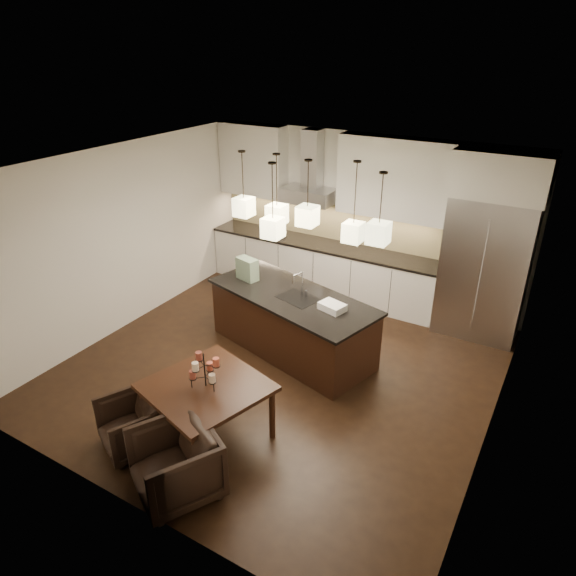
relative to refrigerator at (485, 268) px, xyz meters
The scene contains 37 objects.
floor 3.35m from the refrigerator, 131.42° to the right, with size 5.50×5.50×0.02m, color black.
ceiling 3.62m from the refrigerator, 131.42° to the right, with size 5.50×5.50×0.02m, color white.
wall_back 2.16m from the refrigerator, 169.74° to the left, with size 5.50×0.02×2.80m, color silver.
wall_front 5.56m from the refrigerator, 112.22° to the right, with size 5.50×0.02×2.80m, color silver.
wall_left 5.42m from the refrigerator, 153.91° to the right, with size 0.02×5.50×2.80m, color silver.
wall_right 2.49m from the refrigerator, 74.50° to the right, with size 0.02×5.50×2.80m, color silver.
refrigerator is the anchor object (origin of this frame).
fridge_panel 1.40m from the refrigerator, ahead, with size 1.26×0.72×0.65m, color silver.
lower_cabinets 2.80m from the refrigerator, behind, with size 4.21×0.62×0.88m, color silver.
countertop 2.73m from the refrigerator, behind, with size 4.21×0.66×0.04m, color black.
backsplash 2.75m from the refrigerator, behind, with size 4.21×0.02×0.63m, color beige.
upper_cab_left 4.35m from the refrigerator, behind, with size 1.25×0.35×1.25m, color silver.
upper_cab_right 1.91m from the refrigerator, behind, with size 1.86×0.35×1.25m, color silver.
hood_canopy 3.09m from the refrigerator, behind, with size 0.90×0.52×0.24m, color #B7B7BA.
hood_chimney 3.28m from the refrigerator, behind, with size 0.30×0.28×0.96m, color #B7B7BA.
fruit_bowl 3.56m from the refrigerator, behind, with size 0.26×0.26×0.06m, color silver.
island_body 2.97m from the refrigerator, 139.20° to the right, with size 2.44×0.97×0.86m, color black.
island_top 2.91m from the refrigerator, 139.20° to the right, with size 2.52×1.05×0.04m, color black.
faucet 2.77m from the refrigerator, 138.66° to the right, with size 0.10×0.23×0.37m, color silver, non-canonical shape.
tote_bag 3.52m from the refrigerator, 149.73° to the right, with size 0.33×0.18×0.33m, color #12441D.
food_container 2.52m from the refrigerator, 127.12° to the right, with size 0.33×0.23×0.10m, color silver.
dining_table 4.54m from the refrigerator, 117.98° to the right, with size 1.18×1.18×0.71m, color black, non-canonical shape.
candelabra 4.49m from the refrigerator, 117.98° to the right, with size 0.34×0.34×0.42m, color black, non-canonical shape.
candle_a 4.46m from the refrigerator, 116.32° to the right, with size 0.07×0.07×0.09m, color beige.
candle_b 4.39m from the refrigerator, 119.13° to the right, with size 0.07×0.07×0.09m, color #C74F36.
candle_c 4.61m from the refrigerator, 118.50° to the right, with size 0.07×0.07×0.09m, color brown.
candle_d 4.38m from the refrigerator, 116.88° to the right, with size 0.07×0.07×0.09m, color #C74F36.
candle_e 4.49m from the refrigerator, 119.57° to the right, with size 0.07×0.07×0.09m, color brown.
candle_f 4.60m from the refrigerator, 117.44° to the right, with size 0.07×0.07×0.09m, color beige.
armchair_left 5.33m from the refrigerator, 121.14° to the right, with size 0.65×0.66×0.60m, color black.
armchair_right 5.17m from the refrigerator, 111.49° to the right, with size 0.77×0.80×0.72m, color black.
pendant_a 3.65m from the refrigerator, 148.72° to the right, with size 0.24×0.24×0.26m, color #F2ECAB.
pendant_b 3.20m from the refrigerator, 145.29° to the right, with size 0.24×0.24×0.26m, color #F2ECAB.
pendant_c 2.91m from the refrigerator, 136.91° to the right, with size 0.24×0.24×0.26m, color #F2ECAB.
pendant_d 2.32m from the refrigerator, 131.58° to the right, with size 0.24×0.24×0.26m, color #F2ECAB.
pendant_e 2.45m from the refrigerator, 115.68° to the right, with size 0.24×0.24×0.26m, color #F2ECAB.
pendant_f 3.32m from the refrigerator, 135.89° to the right, with size 0.24×0.24×0.26m, color #F2ECAB.
Camera 1 is at (3.09, -5.08, 4.14)m, focal length 32.00 mm.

